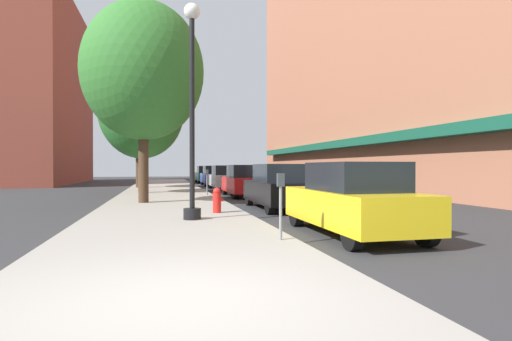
{
  "coord_description": "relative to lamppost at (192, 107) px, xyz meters",
  "views": [
    {
      "loc": [
        -0.24,
        -4.48,
        1.55
      ],
      "look_at": [
        4.76,
        16.79,
        1.36
      ],
      "focal_mm": 28.41,
      "sensor_mm": 36.0,
      "label": 1
    }
  ],
  "objects": [
    {
      "name": "car_blue",
      "position": [
        3.41,
        22.33,
        -2.39
      ],
      "size": [
        1.8,
        4.3,
        1.66
      ],
      "rotation": [
        0.0,
        0.0,
        -0.01
      ],
      "color": "black",
      "rests_on": "ground"
    },
    {
      "name": "tree_mid",
      "position": [
        -1.52,
        5.74,
        2.21
      ],
      "size": [
        4.84,
        4.84,
        8.09
      ],
      "color": "#422D1E",
      "rests_on": "sidewalk_slab"
    },
    {
      "name": "building_far_background",
      "position": [
        -11.6,
        30.31,
        5.15
      ],
      "size": [
        6.8,
        18.0,
        16.74
      ],
      "color": "brown",
      "rests_on": "ground"
    },
    {
      "name": "car_red",
      "position": [
        3.41,
        9.57,
        -2.39
      ],
      "size": [
        1.8,
        4.3,
        1.66
      ],
      "rotation": [
        0.0,
        0.0,
        -0.02
      ],
      "color": "black",
      "rests_on": "ground"
    },
    {
      "name": "sidewalk_slab",
      "position": [
        -0.59,
        12.31,
        -3.14
      ],
      "size": [
        4.8,
        50.0,
        0.12
      ],
      "primitive_type": "cube",
      "color": "gray",
      "rests_on": "ground"
    },
    {
      "name": "tree_far",
      "position": [
        -1.88,
        12.29,
        1.5
      ],
      "size": [
        4.68,
        4.68,
        7.29
      ],
      "color": "#4C3823",
      "rests_on": "sidewalk_slab"
    },
    {
      "name": "car_green",
      "position": [
        3.41,
        28.33,
        -2.39
      ],
      "size": [
        1.8,
        4.3,
        1.66
      ],
      "rotation": [
        0.0,
        0.0,
        0.01
      ],
      "color": "black",
      "rests_on": "ground"
    },
    {
      "name": "car_yellow",
      "position": [
        3.41,
        -2.73,
        -2.39
      ],
      "size": [
        1.8,
        4.3,
        1.66
      ],
      "rotation": [
        0.0,
        0.0,
        -0.02
      ],
      "color": "black",
      "rests_on": "ground"
    },
    {
      "name": "ground_plane",
      "position": [
        3.41,
        11.31,
        -3.2
      ],
      "size": [
        90.0,
        90.0,
        0.0
      ],
      "primitive_type": "plane",
      "color": "#2D2D30"
    },
    {
      "name": "lamppost",
      "position": [
        0.0,
        0.0,
        0.0
      ],
      "size": [
        0.48,
        0.48,
        5.9
      ],
      "color": "black",
      "rests_on": "sidewalk_slab"
    },
    {
      "name": "car_silver",
      "position": [
        3.41,
        16.2,
        -2.39
      ],
      "size": [
        1.8,
        4.3,
        1.66
      ],
      "rotation": [
        0.0,
        0.0,
        0.02
      ],
      "color": "black",
      "rests_on": "ground"
    },
    {
      "name": "parking_meter_far",
      "position": [
        1.46,
        -3.55,
        -2.25
      ],
      "size": [
        0.14,
        0.09,
        1.31
      ],
      "color": "slate",
      "rests_on": "sidewalk_slab"
    },
    {
      "name": "car_black",
      "position": [
        3.41,
        3.13,
        -2.39
      ],
      "size": [
        1.8,
        4.3,
        1.66
      ],
      "rotation": [
        0.0,
        0.0,
        -0.02
      ],
      "color": "black",
      "rests_on": "ground"
    },
    {
      "name": "building_right_brick",
      "position": [
        14.4,
        15.31,
        8.95
      ],
      "size": [
        6.8,
        40.0,
        24.34
      ],
      "color": "#9E6047",
      "rests_on": "ground"
    },
    {
      "name": "parking_meter_near",
      "position": [
        1.46,
        9.54,
        -2.25
      ],
      "size": [
        0.14,
        0.09,
        1.31
      ],
      "color": "slate",
      "rests_on": "sidewalk_slab"
    },
    {
      "name": "tree_near",
      "position": [
        -2.35,
        18.26,
        2.08
      ],
      "size": [
        5.07,
        5.07,
        8.09
      ],
      "color": "#422D1E",
      "rests_on": "sidewalk_slab"
    },
    {
      "name": "fire_hydrant",
      "position": [
        0.88,
        1.43,
        -2.68
      ],
      "size": [
        0.33,
        0.26,
        0.79
      ],
      "color": "red",
      "rests_on": "sidewalk_slab"
    }
  ]
}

